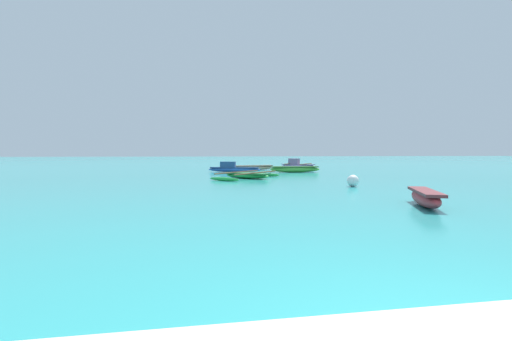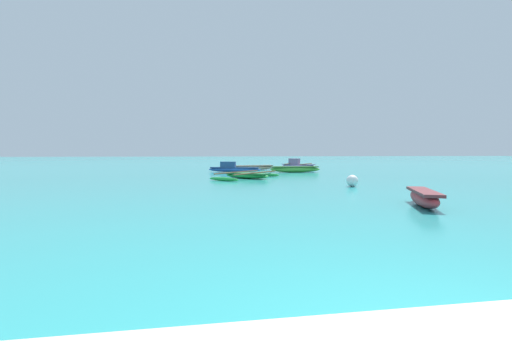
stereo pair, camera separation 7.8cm
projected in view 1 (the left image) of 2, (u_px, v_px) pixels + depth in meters
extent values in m
ellipsoid|color=#2D5FB7|center=(234.00, 170.00, 25.49)|extent=(3.95, 1.68, 0.37)
cube|color=navy|center=(234.00, 168.00, 25.48)|extent=(3.64, 1.57, 0.08)
cube|color=navy|center=(228.00, 164.00, 25.54)|extent=(1.19, 0.74, 0.41)
ellipsoid|color=green|center=(247.00, 176.00, 19.33)|extent=(2.67, 2.53, 0.32)
cube|color=#206832|center=(247.00, 174.00, 19.32)|extent=(2.47, 2.35, 0.08)
cylinder|color=brown|center=(257.00, 173.00, 18.97)|extent=(2.87, 3.14, 0.07)
cylinder|color=brown|center=(238.00, 172.00, 19.66)|extent=(2.87, 3.14, 0.07)
ellipsoid|color=green|center=(266.00, 175.00, 21.09)|extent=(1.52, 1.41, 0.20)
ellipsoid|color=green|center=(224.00, 179.00, 17.57)|extent=(1.52, 1.41, 0.20)
ellipsoid|color=tan|center=(252.00, 168.00, 28.28)|extent=(3.97, 1.52, 0.40)
cube|color=#7B604F|center=(252.00, 166.00, 28.27)|extent=(3.65, 1.42, 0.08)
ellipsoid|color=#53B041|center=(295.00, 169.00, 25.12)|extent=(3.74, 0.95, 0.45)
cube|color=#3A6D30|center=(295.00, 167.00, 25.11)|extent=(3.44, 0.90, 0.08)
ellipsoid|color=#A83238|center=(425.00, 198.00, 9.36)|extent=(1.38, 2.36, 0.44)
cube|color=maroon|center=(426.00, 192.00, 9.35)|extent=(1.29, 2.18, 0.08)
ellipsoid|color=#CCA0E2|center=(298.00, 166.00, 30.35)|extent=(2.92, 2.50, 0.44)
cube|color=slate|center=(298.00, 164.00, 30.34)|extent=(2.71, 2.32, 0.08)
cube|color=slate|center=(294.00, 161.00, 30.52)|extent=(1.05, 1.00, 0.49)
cylinder|color=brown|center=(306.00, 164.00, 29.99)|extent=(1.82, 2.28, 0.07)
cylinder|color=brown|center=(291.00, 164.00, 30.68)|extent=(1.82, 2.28, 0.07)
ellipsoid|color=#CCA0E2|center=(304.00, 167.00, 31.60)|extent=(1.84, 1.51, 0.20)
ellipsoid|color=#CCA0E2|center=(292.00, 168.00, 29.10)|extent=(1.84, 1.51, 0.20)
sphere|color=white|center=(353.00, 181.00, 14.70)|extent=(0.51, 0.51, 0.51)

